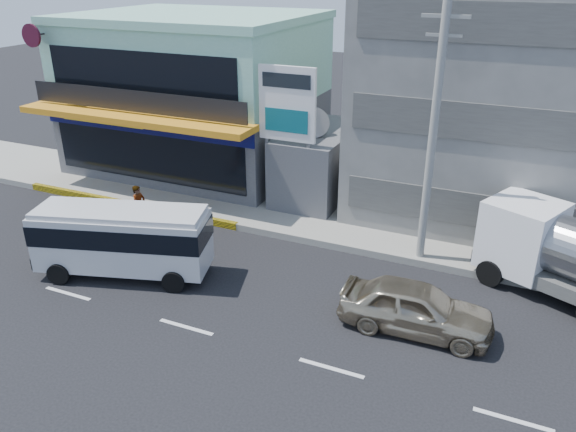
# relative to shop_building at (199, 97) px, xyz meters

# --- Properties ---
(ground) EXTENTS (120.00, 120.00, 0.00)m
(ground) POSITION_rel_shop_building_xyz_m (8.00, -13.95, -4.00)
(ground) COLOR black
(ground) RESTS_ON ground
(sidewalk) EXTENTS (70.00, 5.00, 0.30)m
(sidewalk) POSITION_rel_shop_building_xyz_m (13.00, -4.45, -3.85)
(sidewalk) COLOR gray
(sidewalk) RESTS_ON ground
(shop_building) EXTENTS (12.40, 11.70, 8.00)m
(shop_building) POSITION_rel_shop_building_xyz_m (0.00, 0.00, 0.00)
(shop_building) COLOR #46474B
(shop_building) RESTS_ON ground
(concrete_building) EXTENTS (16.00, 12.00, 14.00)m
(concrete_building) POSITION_rel_shop_building_xyz_m (18.00, 1.05, 3.00)
(concrete_building) COLOR gray
(concrete_building) RESTS_ON ground
(gap_structure) EXTENTS (3.00, 6.00, 3.50)m
(gap_structure) POSITION_rel_shop_building_xyz_m (8.00, -1.95, -2.25)
(gap_structure) COLOR #46474B
(gap_structure) RESTS_ON ground
(satellite_dish) EXTENTS (1.50, 1.50, 0.15)m
(satellite_dish) POSITION_rel_shop_building_xyz_m (8.00, -2.95, -0.42)
(satellite_dish) COLOR slate
(satellite_dish) RESTS_ON gap_structure
(billboard) EXTENTS (2.60, 0.18, 6.90)m
(billboard) POSITION_rel_shop_building_xyz_m (7.50, -4.75, 0.93)
(billboard) COLOR gray
(billboard) RESTS_ON ground
(utility_pole_near) EXTENTS (1.60, 0.30, 10.00)m
(utility_pole_near) POSITION_rel_shop_building_xyz_m (14.00, -6.55, 1.15)
(utility_pole_near) COLOR #999993
(utility_pole_near) RESTS_ON ground
(minibus) EXTENTS (6.70, 3.77, 2.67)m
(minibus) POSITION_rel_shop_building_xyz_m (4.04, -11.95, -2.40)
(minibus) COLOR silver
(minibus) RESTS_ON ground
(sedan) EXTENTS (4.90, 2.09, 1.65)m
(sedan) POSITION_rel_shop_building_xyz_m (14.78, -11.05, -3.17)
(sedan) COLOR #B9AA8D
(sedan) RESTS_ON ground
(motorcycle_rider) EXTENTS (1.96, 0.77, 2.47)m
(motorcycle_rider) POSITION_rel_shop_building_xyz_m (2.82, -9.36, -3.18)
(motorcycle_rider) COLOR #5E1A0D
(motorcycle_rider) RESTS_ON ground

